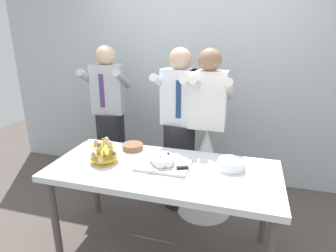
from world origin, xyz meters
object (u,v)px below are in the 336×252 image
person_bride (205,159)px  person_groom (179,140)px  round_cake (133,147)px  plate_stack (230,164)px  person_guest (110,127)px  dessert_table (163,176)px  cupcake_stand (104,153)px  main_cake_tray (163,161)px

person_bride → person_groom: bearing=172.5°
round_cake → person_groom: (0.32, 0.44, -0.06)m
plate_stack → person_groom: person_groom is taller
person_guest → person_bride: bearing=-9.9°
plate_stack → person_guest: (-1.41, 0.73, -0.07)m
round_cake → person_guest: bearing=131.5°
dessert_table → person_guest: 1.24m
dessert_table → cupcake_stand: size_ratio=7.83×
cupcake_stand → plate_stack: 1.02m
dessert_table → round_cake: (-0.37, 0.26, 0.10)m
main_cake_tray → dessert_table: bearing=-76.8°
person_guest → main_cake_tray: bearing=-42.9°
main_cake_tray → person_groom: person_groom is taller
main_cake_tray → person_guest: size_ratio=0.25×
round_cake → person_groom: bearing=53.6°
person_guest → round_cake: bearing=-48.5°
dessert_table → plate_stack: plate_stack is taller
person_groom → person_guest: size_ratio=1.00×
main_cake_tray → person_bride: bearing=68.7°
plate_stack → person_groom: (-0.55, 0.57, -0.07)m
dessert_table → cupcake_stand: cupcake_stand is taller
dessert_table → cupcake_stand: bearing=-175.8°
person_groom → person_bride: same height
dessert_table → person_guest: size_ratio=1.08×
round_cake → person_guest: 0.80m
person_bride → main_cake_tray: bearing=-111.3°
cupcake_stand → person_bride: size_ratio=0.14×
main_cake_tray → person_guest: (-0.89, 0.83, -0.07)m
cupcake_stand → person_groom: 0.87m
main_cake_tray → cupcake_stand: bearing=-172.3°
cupcake_stand → plate_stack: bearing=9.4°
person_groom → plate_stack: bearing=-45.8°
cupcake_stand → round_cake: 0.33m
person_bride → person_guest: bearing=170.1°
dessert_table → main_cake_tray: bearing=103.2°
cupcake_stand → person_groom: (0.45, 0.73, -0.11)m
cupcake_stand → person_bride: (0.73, 0.70, -0.28)m
person_groom → person_guest: same height
dessert_table → plate_stack: 0.54m
cupcake_stand → main_cake_tray: 0.49m
main_cake_tray → plate_stack: main_cake_tray is taller
dessert_table → person_bride: size_ratio=1.08×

